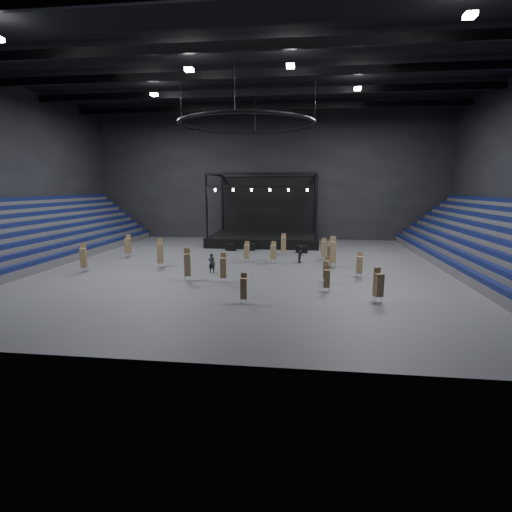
# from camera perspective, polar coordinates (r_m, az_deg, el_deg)

# --- Properties ---
(floor) EXTENTS (50.00, 50.00, 0.00)m
(floor) POSITION_cam_1_polar(r_m,az_deg,el_deg) (37.82, -1.25, -1.54)
(floor) COLOR #424244
(floor) RESTS_ON ground
(ceiling) EXTENTS (50.00, 42.00, 0.20)m
(ceiling) POSITION_cam_1_polar(r_m,az_deg,el_deg) (38.52, -1.36, 25.72)
(ceiling) COLOR black
(ceiling) RESTS_ON wall_back
(wall_back) EXTENTS (50.00, 0.20, 18.00)m
(wall_back) POSITION_cam_1_polar(r_m,az_deg,el_deg) (57.94, 1.83, 11.38)
(wall_back) COLOR black
(wall_back) RESTS_ON ground
(wall_front) EXTENTS (50.00, 0.20, 18.00)m
(wall_front) POSITION_cam_1_polar(r_m,az_deg,el_deg) (16.66, -12.42, 14.85)
(wall_front) COLOR black
(wall_front) RESTS_ON ground
(bleachers_left) EXTENTS (7.20, 40.00, 6.40)m
(bleachers_left) POSITION_cam_1_polar(r_m,az_deg,el_deg) (46.74, -30.31, 1.45)
(bleachers_left) COLOR #48484A
(bleachers_left) RESTS_ON floor
(bleachers_right) EXTENTS (7.20, 40.00, 6.40)m
(bleachers_right) POSITION_cam_1_polar(r_m,az_deg,el_deg) (41.01, 32.32, 0.27)
(bleachers_right) COLOR #48484A
(bleachers_right) RESTS_ON floor
(stage) EXTENTS (14.00, 10.00, 9.20)m
(stage) POSITION_cam_1_polar(r_m,az_deg,el_deg) (53.52, 1.30, 3.41)
(stage) COLOR black
(stage) RESTS_ON floor
(truss_ring) EXTENTS (12.30, 12.30, 5.15)m
(truss_ring) POSITION_cam_1_polar(r_m,az_deg,el_deg) (37.47, -1.33, 18.34)
(truss_ring) COLOR black
(truss_ring) RESTS_ON ceiling
(roof_girders) EXTENTS (49.00, 30.35, 0.70)m
(roof_girders) POSITION_cam_1_polar(r_m,az_deg,el_deg) (38.31, -1.36, 24.57)
(roof_girders) COLOR black
(roof_girders) RESTS_ON ceiling
(floodlights) EXTENTS (28.60, 16.60, 0.25)m
(floodlights) POSITION_cam_1_polar(r_m,az_deg,el_deg) (34.34, -2.45, 25.26)
(floodlights) COLOR white
(floodlights) RESTS_ON roof_girders
(flight_case_left) EXTENTS (1.29, 0.77, 0.81)m
(flight_case_left) POSITION_cam_1_polar(r_m,az_deg,el_deg) (47.34, -3.63, 1.27)
(flight_case_left) COLOR black
(flight_case_left) RESTS_ON floor
(flight_case_mid) EXTENTS (1.30, 0.82, 0.81)m
(flight_case_mid) POSITION_cam_1_polar(r_m,az_deg,el_deg) (47.32, -0.91, 1.28)
(flight_case_mid) COLOR black
(flight_case_mid) RESTS_ON floor
(flight_case_right) EXTENTS (1.34, 0.81, 0.84)m
(flight_case_right) POSITION_cam_1_polar(r_m,az_deg,el_deg) (45.88, 6.57, 0.96)
(flight_case_right) COLOR black
(flight_case_right) RESTS_ON floor
(chair_stack_0) EXTENTS (0.57, 0.57, 2.16)m
(chair_stack_0) POSITION_cam_1_polar(r_m,az_deg,el_deg) (34.04, 14.57, -1.16)
(chair_stack_0) COLOR silver
(chair_stack_0) RESTS_ON floor
(chair_stack_1) EXTENTS (0.68, 0.68, 2.31)m
(chair_stack_1) POSITION_cam_1_polar(r_m,az_deg,el_deg) (27.19, 17.09, -3.89)
(chair_stack_1) COLOR silver
(chair_stack_1) RESTS_ON floor
(chair_stack_2) EXTENTS (0.47, 0.47, 1.95)m
(chair_stack_2) POSITION_cam_1_polar(r_m,az_deg,el_deg) (29.02, 10.09, -3.12)
(chair_stack_2) COLOR silver
(chair_stack_2) RESTS_ON floor
(chair_stack_3) EXTENTS (0.44, 0.44, 2.02)m
(chair_stack_3) POSITION_cam_1_polar(r_m,az_deg,el_deg) (25.80, -1.77, -4.57)
(chair_stack_3) COLOR silver
(chair_stack_3) RESTS_ON floor
(chair_stack_4) EXTENTS (0.53, 0.53, 2.39)m
(chair_stack_4) POSITION_cam_1_polar(r_m,az_deg,el_deg) (44.09, 3.95, 1.75)
(chair_stack_4) COLOR silver
(chair_stack_4) RESTS_ON floor
(chair_stack_5) EXTENTS (0.52, 0.52, 2.29)m
(chair_stack_5) POSITION_cam_1_polar(r_m,az_deg,el_deg) (38.82, 10.46, 0.40)
(chair_stack_5) COLOR silver
(chair_stack_5) RESTS_ON floor
(chair_stack_6) EXTENTS (0.51, 0.51, 2.11)m
(chair_stack_6) POSITION_cam_1_polar(r_m,az_deg,el_deg) (39.83, -1.33, 0.70)
(chair_stack_6) COLOR silver
(chair_stack_6) RESTS_ON floor
(chair_stack_7) EXTENTS (0.50, 0.50, 2.35)m
(chair_stack_7) POSITION_cam_1_polar(r_m,az_deg,el_deg) (31.55, -4.69, -1.62)
(chair_stack_7) COLOR silver
(chair_stack_7) RESTS_ON floor
(chair_stack_8) EXTENTS (0.54, 0.54, 2.10)m
(chair_stack_8) POSITION_cam_1_polar(r_m,az_deg,el_deg) (31.83, 10.03, -1.86)
(chair_stack_8) COLOR silver
(chair_stack_8) RESTS_ON floor
(chair_stack_9) EXTENTS (0.63, 0.63, 2.74)m
(chair_stack_9) POSITION_cam_1_polar(r_m,az_deg,el_deg) (38.24, -13.54, 0.46)
(chair_stack_9) COLOR silver
(chair_stack_9) RESTS_ON floor
(chair_stack_10) EXTENTS (0.55, 0.55, 2.15)m
(chair_stack_10) POSITION_cam_1_polar(r_m,az_deg,el_deg) (39.53, 2.48, 0.65)
(chair_stack_10) COLOR silver
(chair_stack_10) RESTS_ON floor
(chair_stack_11) EXTENTS (0.57, 0.57, 2.94)m
(chair_stack_11) POSITION_cam_1_polar(r_m,az_deg,el_deg) (37.85, 10.93, 0.61)
(chair_stack_11) COLOR silver
(chair_stack_11) RESTS_ON floor
(chair_stack_12) EXTENTS (0.60, 0.60, 2.56)m
(chair_stack_12) POSITION_cam_1_polar(r_m,az_deg,el_deg) (38.34, -23.43, -0.20)
(chair_stack_12) COLOR silver
(chair_stack_12) RESTS_ON floor
(chair_stack_13) EXTENTS (0.55, 0.55, 2.44)m
(chair_stack_13) POSITION_cam_1_polar(r_m,az_deg,el_deg) (44.68, -17.84, 1.44)
(chair_stack_13) COLOR silver
(chair_stack_13) RESTS_ON floor
(chair_stack_14) EXTENTS (0.65, 0.65, 2.64)m
(chair_stack_14) POSITION_cam_1_polar(r_m,az_deg,el_deg) (32.39, -9.79, -1.17)
(chair_stack_14) COLOR silver
(chair_stack_14) RESTS_ON floor
(chair_stack_15) EXTENTS (0.52, 0.52, 2.28)m
(chair_stack_15) POSITION_cam_1_polar(r_m,az_deg,el_deg) (41.59, 9.64, 1.04)
(chair_stack_15) COLOR silver
(chair_stack_15) RESTS_ON floor
(man_center) EXTENTS (0.67, 0.48, 1.73)m
(man_center) POSITION_cam_1_polar(r_m,az_deg,el_deg) (35.22, -6.34, -1.01)
(man_center) COLOR black
(man_center) RESTS_ON floor
(crew_member) EXTENTS (0.75, 0.90, 1.68)m
(crew_member) POSITION_cam_1_polar(r_m,az_deg,el_deg) (39.91, 6.45, 0.23)
(crew_member) COLOR black
(crew_member) RESTS_ON floor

